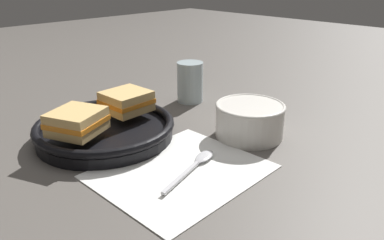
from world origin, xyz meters
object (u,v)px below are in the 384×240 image
Objects in this scene: skillet at (105,129)px; sandwich_near_right at (77,122)px; soup_bowl at (250,118)px; drinking_glass at (190,82)px; sandwich_near_left at (127,101)px; spoon at (198,162)px.

sandwich_near_right is at bearing -168.21° from skillet.
soup_bowl is 0.36m from sandwich_near_right.
sandwich_near_right is (-0.07, -0.01, 0.04)m from skillet.
sandwich_near_right reaches higher than skillet.
drinking_glass is (0.38, 0.06, -0.01)m from sandwich_near_right.
sandwich_near_left reaches higher than skillet.
spoon is 0.24m from skillet.
skillet is at bearing 136.95° from soup_bowl.
drinking_glass reaches higher than skillet.
spoon is at bearing -93.55° from sandwich_near_left.
soup_bowl is 0.27m from drinking_glass.
sandwich_near_left reaches higher than spoon.
spoon is 0.58× the size of skillet.
drinking_glass is at bearing 6.99° from sandwich_near_left.
drinking_glass is (0.23, 0.03, -0.01)m from sandwich_near_left.
drinking_glass reaches higher than sandwich_near_left.
soup_bowl is at bearing -11.59° from spoon.
sandwich_near_right is at bearing 104.87° from spoon.
spoon is 1.58× the size of drinking_glass.
drinking_glass is (0.31, 0.04, 0.03)m from skillet.
spoon is at bearing -175.77° from soup_bowl.
drinking_glass is at bearing 8.12° from skillet.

